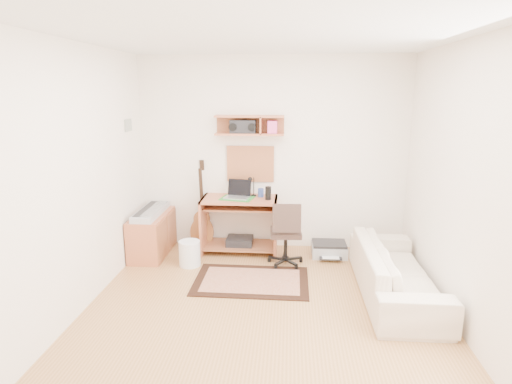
# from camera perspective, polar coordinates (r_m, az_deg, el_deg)

# --- Properties ---
(floor) EXTENTS (3.60, 4.00, 0.01)m
(floor) POSITION_cam_1_polar(r_m,az_deg,el_deg) (4.32, 0.92, -16.45)
(floor) COLOR #B7824C
(floor) RESTS_ON ground
(ceiling) EXTENTS (3.60, 4.00, 0.01)m
(ceiling) POSITION_cam_1_polar(r_m,az_deg,el_deg) (3.77, 1.08, 20.39)
(ceiling) COLOR white
(ceiling) RESTS_ON ground
(back_wall) EXTENTS (3.60, 0.01, 2.60)m
(back_wall) POSITION_cam_1_polar(r_m,az_deg,el_deg) (5.81, 2.23, 5.04)
(back_wall) COLOR white
(back_wall) RESTS_ON ground
(left_wall) EXTENTS (0.01, 4.00, 2.60)m
(left_wall) POSITION_cam_1_polar(r_m,az_deg,el_deg) (4.34, -23.53, 1.04)
(left_wall) COLOR white
(left_wall) RESTS_ON ground
(right_wall) EXTENTS (0.01, 4.00, 2.60)m
(right_wall) POSITION_cam_1_polar(r_m,az_deg,el_deg) (4.15, 26.75, 0.17)
(right_wall) COLOR white
(right_wall) RESTS_ON ground
(wall_shelf) EXTENTS (0.90, 0.25, 0.26)m
(wall_shelf) POSITION_cam_1_polar(r_m,az_deg,el_deg) (5.66, -0.87, 8.89)
(wall_shelf) COLOR #C26944
(wall_shelf) RESTS_ON back_wall
(cork_board) EXTENTS (0.64, 0.03, 0.49)m
(cork_board) POSITION_cam_1_polar(r_m,az_deg,el_deg) (5.83, -0.75, 3.77)
(cork_board) COLOR #A48552
(cork_board) RESTS_ON back_wall
(wall_photo) EXTENTS (0.02, 0.20, 0.15)m
(wall_photo) POSITION_cam_1_polar(r_m,az_deg,el_deg) (5.63, -16.67, 8.52)
(wall_photo) COLOR #4C8CBF
(wall_photo) RESTS_ON left_wall
(desk) EXTENTS (1.00, 0.55, 0.75)m
(desk) POSITION_cam_1_polar(r_m,az_deg,el_deg) (5.78, -2.20, -4.43)
(desk) COLOR #C26944
(desk) RESTS_ON floor
(laptop) EXTENTS (0.37, 0.37, 0.24)m
(laptop) POSITION_cam_1_polar(r_m,az_deg,el_deg) (5.63, -2.55, 0.32)
(laptop) COLOR silver
(laptop) RESTS_ON desk
(speaker) EXTENTS (0.08, 0.08, 0.18)m
(speaker) POSITION_cam_1_polar(r_m,az_deg,el_deg) (5.58, 1.63, -0.16)
(speaker) COLOR black
(speaker) RESTS_ON desk
(desk_lamp) EXTENTS (0.09, 0.09, 0.27)m
(desk_lamp) POSITION_cam_1_polar(r_m,az_deg,el_deg) (5.77, -0.30, 0.76)
(desk_lamp) COLOR black
(desk_lamp) RESTS_ON desk
(pencil_cup) EXTENTS (0.08, 0.08, 0.11)m
(pencil_cup) POSITION_cam_1_polar(r_m,az_deg,el_deg) (5.74, 0.65, -0.09)
(pencil_cup) COLOR #304892
(pencil_cup) RESTS_ON desk
(boombox) EXTENTS (0.34, 0.15, 0.17)m
(boombox) POSITION_cam_1_polar(r_m,az_deg,el_deg) (5.66, -1.76, 8.69)
(boombox) COLOR black
(boombox) RESTS_ON wall_shelf
(rug) EXTENTS (1.31, 0.88, 0.02)m
(rug) POSITION_cam_1_polar(r_m,az_deg,el_deg) (5.03, -0.63, -11.74)
(rug) COLOR tan
(rug) RESTS_ON floor
(task_chair) EXTENTS (0.45, 0.45, 0.84)m
(task_chair) POSITION_cam_1_polar(r_m,az_deg,el_deg) (5.36, 3.99, -5.41)
(task_chair) COLOR #32241D
(task_chair) RESTS_ON floor
(cabinet) EXTENTS (0.40, 0.90, 0.55)m
(cabinet) POSITION_cam_1_polar(r_m,az_deg,el_deg) (5.90, -13.66, -5.48)
(cabinet) COLOR #C26944
(cabinet) RESTS_ON floor
(music_keyboard) EXTENTS (0.27, 0.86, 0.08)m
(music_keyboard) POSITION_cam_1_polar(r_m,az_deg,el_deg) (5.80, -13.83, -2.56)
(music_keyboard) COLOR #B2B5BA
(music_keyboard) RESTS_ON cabinet
(guitar) EXTENTS (0.33, 0.22, 1.22)m
(guitar) POSITION_cam_1_polar(r_m,az_deg,el_deg) (5.93, -7.32, -1.69)
(guitar) COLOR #A76233
(guitar) RESTS_ON floor
(waste_basket) EXTENTS (0.27, 0.27, 0.32)m
(waste_basket) POSITION_cam_1_polar(r_m,az_deg,el_deg) (5.46, -8.83, -8.08)
(waste_basket) COLOR white
(waste_basket) RESTS_ON floor
(printer) EXTENTS (0.46, 0.36, 0.17)m
(printer) POSITION_cam_1_polar(r_m,az_deg,el_deg) (5.81, 9.71, -7.55)
(printer) COLOR #A5A8AA
(printer) RESTS_ON floor
(sofa) EXTENTS (0.54, 1.84, 0.72)m
(sofa) POSITION_cam_1_polar(r_m,az_deg,el_deg) (4.83, 18.18, -8.98)
(sofa) COLOR beige
(sofa) RESTS_ON floor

